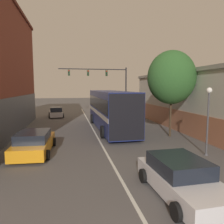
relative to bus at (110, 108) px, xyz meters
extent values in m
cube|color=silver|center=(-1.66, -1.79, -2.02)|extent=(0.14, 44.04, 0.01)
cube|color=#4C515B|center=(-8.21, -1.35, -0.42)|extent=(0.24, 20.13, 3.20)
cube|color=#B7B2A3|center=(10.11, -1.56, 0.72)|extent=(8.53, 21.49, 5.48)
cube|color=#A86647|center=(5.89, -1.56, -1.06)|extent=(0.24, 21.06, 1.92)
cube|color=gray|center=(10.11, -1.56, 3.31)|extent=(8.88, 21.70, 0.30)
cube|color=navy|center=(0.00, 0.02, -0.11)|extent=(2.73, 11.86, 3.38)
cube|color=black|center=(0.00, 0.02, 0.50)|extent=(2.78, 11.63, 1.08)
cube|color=beige|center=(0.00, 0.02, -0.38)|extent=(2.77, 11.75, 0.34)
cube|color=black|center=(0.07, -5.88, -0.11)|extent=(2.54, 0.09, 3.24)
cylinder|color=black|center=(-1.37, 3.67, -1.52)|extent=(0.31, 1.00, 1.00)
cylinder|color=black|center=(1.28, 3.70, -1.52)|extent=(0.31, 1.00, 1.00)
cylinder|color=black|center=(-1.28, -3.66, -1.52)|extent=(0.31, 1.00, 1.00)
cylinder|color=black|center=(1.37, -3.63, -1.52)|extent=(0.31, 1.00, 1.00)
cube|color=silver|center=(0.21, -13.22, -1.53)|extent=(2.00, 4.45, 0.66)
cube|color=black|center=(0.20, -12.95, -0.93)|extent=(1.78, 2.34, 0.54)
cylinder|color=black|center=(-0.80, -11.89, -1.73)|extent=(0.24, 0.59, 0.58)
cylinder|color=black|center=(1.12, -11.83, -1.73)|extent=(0.24, 0.59, 0.58)
cylinder|color=black|center=(-0.70, -14.61, -1.73)|extent=(0.24, 0.59, 0.58)
cube|color=silver|center=(-5.62, 9.86, -1.58)|extent=(1.96, 4.11, 0.58)
cube|color=black|center=(-5.61, 9.66, -0.99)|extent=(1.67, 2.20, 0.59)
cylinder|color=black|center=(-6.57, 11.02, -1.74)|extent=(0.27, 0.58, 0.56)
cylinder|color=black|center=(-4.89, 11.16, -1.74)|extent=(0.27, 0.58, 0.56)
cylinder|color=black|center=(-6.36, 8.55, -1.74)|extent=(0.27, 0.58, 0.56)
cylinder|color=black|center=(-4.68, 8.70, -1.74)|extent=(0.27, 0.58, 0.56)
cube|color=orange|center=(-5.93, -6.67, -1.54)|extent=(2.11, 4.77, 0.66)
cube|color=black|center=(-5.94, -6.90, -0.94)|extent=(1.85, 2.52, 0.54)
cylinder|color=black|center=(-6.82, -5.17, -1.74)|extent=(0.25, 0.58, 0.57)
cylinder|color=black|center=(-4.88, -5.27, -1.74)|extent=(0.25, 0.58, 0.57)
cylinder|color=black|center=(-6.97, -8.07, -1.74)|extent=(0.25, 0.58, 0.57)
cylinder|color=black|center=(-5.03, -8.17, -1.74)|extent=(0.25, 0.58, 0.57)
cylinder|color=black|center=(4.17, 10.23, 1.35)|extent=(0.18, 0.18, 6.75)
cylinder|color=black|center=(-0.52, 10.23, 4.43)|extent=(9.38, 0.12, 0.12)
cube|color=#234723|center=(1.36, 10.23, 3.91)|extent=(0.28, 0.24, 0.80)
sphere|color=red|center=(1.36, 10.08, 4.16)|extent=(0.18, 0.18, 0.18)
sphere|color=black|center=(1.36, 10.08, 3.91)|extent=(0.18, 0.18, 0.18)
sphere|color=black|center=(1.36, 10.08, 3.66)|extent=(0.18, 0.18, 0.18)
cube|color=#234723|center=(-1.22, 10.23, 3.91)|extent=(0.28, 0.24, 0.80)
sphere|color=red|center=(-1.22, 10.08, 4.16)|extent=(0.18, 0.18, 0.18)
sphere|color=black|center=(-1.22, 10.08, 3.91)|extent=(0.18, 0.18, 0.18)
sphere|color=black|center=(-1.22, 10.08, 3.66)|extent=(0.18, 0.18, 0.18)
cube|color=#234723|center=(-3.80, 10.23, 3.91)|extent=(0.28, 0.24, 0.80)
sphere|color=red|center=(-3.80, 10.08, 4.16)|extent=(0.18, 0.18, 0.18)
sphere|color=black|center=(-3.80, 10.08, 3.91)|extent=(0.18, 0.18, 0.18)
sphere|color=black|center=(-3.80, 10.08, 3.66)|extent=(0.18, 0.18, 0.18)
cone|color=#47474C|center=(4.04, -9.06, -1.92)|extent=(0.26, 0.26, 0.20)
cylinder|color=#47474C|center=(4.04, -9.06, -0.18)|extent=(0.10, 0.10, 3.68)
sphere|color=white|center=(4.04, -9.06, 1.78)|extent=(0.33, 0.33, 0.33)
cylinder|color=#3D2D1E|center=(4.15, -4.07, -0.47)|extent=(0.17, 0.17, 3.11)
ellipsoid|color=#2D5B28|center=(4.15, -4.07, 2.72)|extent=(3.83, 3.44, 4.21)
camera|label=1|loc=(-3.76, -20.23, 1.95)|focal=35.00mm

